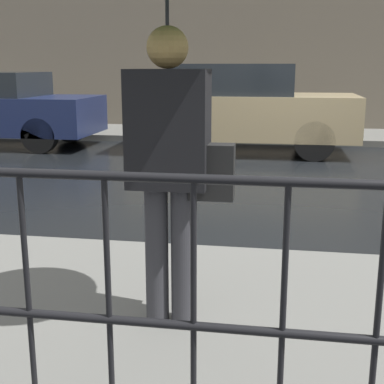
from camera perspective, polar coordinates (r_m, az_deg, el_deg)
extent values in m
plane|color=black|center=(7.63, 10.71, 1.32)|extent=(80.00, 80.00, 0.00)
cube|color=slate|center=(3.23, 12.29, -14.63)|extent=(28.00, 2.53, 0.12)
cube|color=slate|center=(11.99, 10.34, 5.95)|extent=(28.00, 2.16, 0.12)
cube|color=gold|center=(7.63, 10.71, 1.34)|extent=(25.20, 0.12, 0.01)
cylinder|color=black|center=(1.89, 15.33, 0.85)|extent=(12.00, 0.04, 0.04)
cylinder|color=black|center=(2.09, 14.33, -14.72)|extent=(12.00, 0.04, 0.04)
cylinder|color=black|center=(2.27, -17.04, -11.07)|extent=(0.02, 0.02, 1.04)
cylinder|color=black|center=(2.15, -8.85, -12.04)|extent=(0.02, 0.02, 1.04)
cylinder|color=black|center=(2.07, 0.17, -12.83)|extent=(0.02, 0.02, 1.04)
cylinder|color=black|center=(2.05, 9.65, -13.32)|extent=(0.02, 0.02, 1.04)
cylinder|color=black|center=(2.08, 19.11, -13.47)|extent=(0.02, 0.02, 1.04)
cylinder|color=#333338|center=(3.04, -3.77, -6.66)|extent=(0.13, 0.13, 0.79)
cylinder|color=#333338|center=(3.02, -1.01, -6.83)|extent=(0.13, 0.13, 0.79)
cube|color=black|center=(2.86, -2.54, 6.70)|extent=(0.43, 0.26, 0.63)
sphere|color=tan|center=(2.85, -2.63, 15.17)|extent=(0.22, 0.22, 0.22)
cylinder|color=#262628|center=(2.85, -2.61, 13.83)|extent=(0.02, 0.02, 0.71)
cube|color=black|center=(2.86, 2.14, 2.16)|extent=(0.24, 0.12, 0.30)
cylinder|color=black|center=(11.46, -12.79, 6.82)|extent=(0.64, 0.22, 0.64)
cylinder|color=black|center=(10.11, -15.93, 5.81)|extent=(0.64, 0.22, 0.64)
cube|color=tan|center=(9.88, 5.45, 8.11)|extent=(4.03, 1.73, 0.77)
cube|color=#1E2328|center=(9.85, 4.58, 11.91)|extent=(2.10, 1.59, 0.54)
cylinder|color=black|center=(10.65, 12.47, 6.44)|extent=(0.67, 0.22, 0.67)
cylinder|color=black|center=(9.16, 12.92, 5.33)|extent=(0.67, 0.22, 0.67)
cylinder|color=black|center=(10.81, -0.96, 6.85)|extent=(0.67, 0.22, 0.67)
cylinder|color=black|center=(9.34, -2.63, 5.81)|extent=(0.67, 0.22, 0.67)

